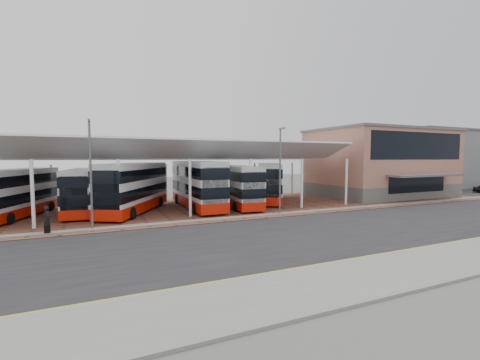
{
  "coord_description": "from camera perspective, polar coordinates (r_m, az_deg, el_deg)",
  "views": [
    {
      "loc": [
        -13.58,
        -19.4,
        5.34
      ],
      "look_at": [
        -1.83,
        6.87,
        3.33
      ],
      "focal_mm": 24.0,
      "sensor_mm": 36.0,
      "label": 1
    }
  ],
  "objects": [
    {
      "name": "lamp_west",
      "position": [
        25.69,
        -25.02,
        1.43
      ],
      "size": [
        0.16,
        0.9,
        8.07
      ],
      "color": "#575A5F",
      "rests_on": "ground"
    },
    {
      "name": "sidewalk",
      "position": [
        17.9,
        27.95,
        -13.61
      ],
      "size": [
        120.0,
        4.0,
        0.14
      ],
      "primitive_type": "cube",
      "color": "slate",
      "rests_on": "ground"
    },
    {
      "name": "forecourt",
      "position": [
        36.34,
        1.58,
        -4.41
      ],
      "size": [
        72.0,
        16.0,
        0.06
      ],
      "primitive_type": "cube",
      "color": "brown",
      "rests_on": "ground"
    },
    {
      "name": "warehouse",
      "position": [
        75.34,
        30.79,
        3.29
      ],
      "size": [
        30.5,
        20.5,
        10.25
      ],
      "color": "slate",
      "rests_on": "ground"
    },
    {
      "name": "bus_0",
      "position": [
        34.64,
        -34.77,
        -1.94
      ],
      "size": [
        5.59,
        10.61,
        4.28
      ],
      "rotation": [
        0.0,
        0.0,
        -0.33
      ],
      "color": "silver",
      "rests_on": "forecourt"
    },
    {
      "name": "suitcase",
      "position": [
        26.08,
        -31.06,
        -7.56
      ],
      "size": [
        0.37,
        0.26,
        0.63
      ],
      "primitive_type": "cube",
      "color": "black",
      "rests_on": "forecourt"
    },
    {
      "name": "bus_4",
      "position": [
        35.01,
        -0.72,
        -1.08
      ],
      "size": [
        3.32,
        10.85,
        4.4
      ],
      "rotation": [
        0.0,
        0.0,
        -0.08
      ],
      "color": "silver",
      "rests_on": "forecourt"
    },
    {
      "name": "yellow_line_far",
      "position": [
        19.34,
        22.44,
        -12.27
      ],
      "size": [
        120.0,
        0.12,
        0.01
      ],
      "primitive_type": "cube",
      "color": "gold",
      "rests_on": "road"
    },
    {
      "name": "bus_2",
      "position": [
        32.67,
        -18.28,
        -1.34
      ],
      "size": [
        7.82,
        11.39,
        4.75
      ],
      "rotation": [
        0.0,
        0.0,
        -0.5
      ],
      "color": "silver",
      "rests_on": "forecourt"
    },
    {
      "name": "bus_5",
      "position": [
        39.07,
        5.13,
        -0.44
      ],
      "size": [
        7.35,
        11.01,
        4.56
      ],
      "rotation": [
        0.0,
        0.0,
        -0.48
      ],
      "color": "silver",
      "rests_on": "forecourt"
    },
    {
      "name": "bus_1",
      "position": [
        34.19,
        -26.1,
        -1.78
      ],
      "size": [
        3.38,
        10.37,
        4.2
      ],
      "rotation": [
        0.0,
        0.0,
        -0.1
      ],
      "color": "silver",
      "rests_on": "forecourt"
    },
    {
      "name": "terminal",
      "position": [
        49.48,
        23.6,
        2.87
      ],
      "size": [
        18.4,
        14.4,
        9.25
      ],
      "color": "#5A5855",
      "rests_on": "ground"
    },
    {
      "name": "ground",
      "position": [
        24.27,
        10.76,
        -8.79
      ],
      "size": [
        140.0,
        140.0,
        0.0
      ],
      "primitive_type": "plane",
      "color": "#4F534D"
    },
    {
      "name": "road",
      "position": [
        23.48,
        12.17,
        -9.22
      ],
      "size": [
        120.0,
        14.0,
        0.02
      ],
      "primitive_type": "cube",
      "color": "black",
      "rests_on": "ground"
    },
    {
      "name": "bus_3",
      "position": [
        34.12,
        -7.63,
        -0.82
      ],
      "size": [
        3.08,
        11.93,
        4.91
      ],
      "rotation": [
        0.0,
        0.0,
        -0.01
      ],
      "color": "silver",
      "rests_on": "forecourt"
    },
    {
      "name": "pedestrian",
      "position": [
        26.73,
        -31.04,
        -5.95
      ],
      "size": [
        0.61,
        0.77,
        1.86
      ],
      "primitive_type": "imported",
      "rotation": [
        0.0,
        0.0,
        1.83
      ],
      "color": "black",
      "rests_on": "forecourt"
    },
    {
      "name": "canopy",
      "position": [
        34.19,
        -11.32,
        4.68
      ],
      "size": [
        37.0,
        11.63,
        7.07
      ],
      "color": "white",
      "rests_on": "ground"
    },
    {
      "name": "north_kerb",
      "position": [
        29.45,
        3.81,
        -6.32
      ],
      "size": [
        120.0,
        0.8,
        0.14
      ],
      "primitive_type": "cube",
      "color": "slate",
      "rests_on": "ground"
    },
    {
      "name": "lamp_east",
      "position": [
        30.04,
        7.16,
        2.09
      ],
      "size": [
        0.16,
        0.9,
        8.07
      ],
      "color": "#575A5F",
      "rests_on": "ground"
    },
    {
      "name": "yellow_line_near",
      "position": [
        19.14,
        23.11,
        -12.46
      ],
      "size": [
        120.0,
        0.12,
        0.01
      ],
      "primitive_type": "cube",
      "color": "gold",
      "rests_on": "road"
    }
  ]
}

